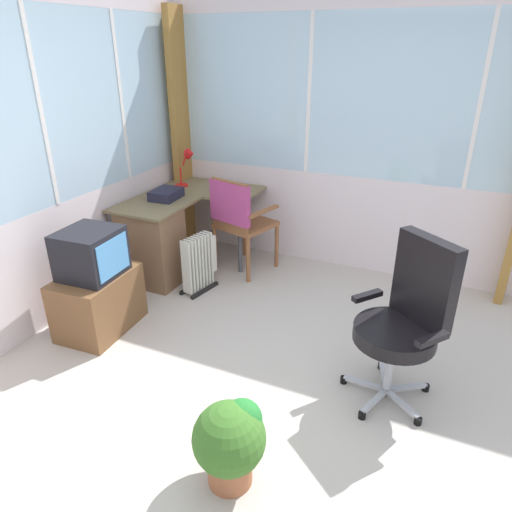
% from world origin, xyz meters
% --- Properties ---
extents(ground, '(5.43, 5.33, 0.06)m').
position_xyz_m(ground, '(0.00, 0.00, -0.03)').
color(ground, '#BDB3A9').
extents(east_window_panel, '(0.07, 4.33, 2.52)m').
position_xyz_m(east_window_panel, '(2.24, 0.00, 1.26)').
color(east_window_panel, silver).
rests_on(east_window_panel, ground).
extents(curtain_corner, '(0.34, 0.08, 2.42)m').
position_xyz_m(curtain_corner, '(2.11, 2.07, 1.21)').
color(curtain_corner, '#A47435').
rests_on(curtain_corner, ground).
extents(desk, '(1.31, 1.02, 0.74)m').
position_xyz_m(desk, '(1.19, 1.83, 0.41)').
color(desk, olive).
rests_on(desk, ground).
extents(desk_lamp, '(0.23, 0.20, 0.38)m').
position_xyz_m(desk_lamp, '(1.90, 1.88, 0.99)').
color(desk_lamp, red).
rests_on(desk_lamp, desk).
extents(tv_remote, '(0.05, 0.15, 0.02)m').
position_xyz_m(tv_remote, '(1.95, 1.38, 0.76)').
color(tv_remote, black).
rests_on(tv_remote, desk).
extents(paper_tray, '(0.31, 0.25, 0.09)m').
position_xyz_m(paper_tray, '(1.41, 1.83, 0.79)').
color(paper_tray, '#1F1F32').
rests_on(paper_tray, desk).
extents(wooden_armchair, '(0.60, 0.59, 0.95)m').
position_xyz_m(wooden_armchair, '(1.63, 1.20, 0.61)').
color(wooden_armchair, brown).
rests_on(wooden_armchair, ground).
extents(office_chair, '(0.60, 0.61, 1.07)m').
position_xyz_m(office_chair, '(0.48, -0.53, 0.60)').
color(office_chair, '#B7B7BF').
rests_on(office_chair, ground).
extents(tv_on_stand, '(0.67, 0.48, 0.84)m').
position_xyz_m(tv_on_stand, '(0.28, 1.74, 0.37)').
color(tv_on_stand, brown).
rests_on(tv_on_stand, ground).
extents(space_heater, '(0.41, 0.24, 0.53)m').
position_xyz_m(space_heater, '(1.17, 1.35, 0.27)').
color(space_heater, silver).
rests_on(space_heater, ground).
extents(potted_plant, '(0.37, 0.37, 0.48)m').
position_xyz_m(potted_plant, '(-0.56, 0.15, 0.27)').
color(potted_plant, '#A35C3A').
rests_on(potted_plant, ground).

